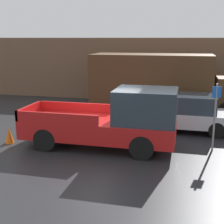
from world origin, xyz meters
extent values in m
plane|color=#232326|center=(0.00, 0.00, 0.00)|extent=(60.00, 60.00, 0.00)
cube|color=brown|center=(0.00, 8.99, 2.01)|extent=(28.00, 0.15, 4.01)
cube|color=red|center=(-0.17, -0.15, 0.73)|extent=(5.67, 1.96, 0.70)
cube|color=#28333D|center=(1.59, -0.15, 1.67)|extent=(2.16, 1.84, 1.19)
cube|color=red|center=(-1.44, 0.78, 1.27)|extent=(3.12, 0.10, 0.38)
cube|color=red|center=(-1.44, -1.08, 1.27)|extent=(3.12, 0.10, 0.38)
cube|color=red|center=(-2.95, -0.15, 1.27)|extent=(0.10, 1.96, 0.38)
cylinder|color=black|center=(1.59, 0.71, 0.42)|extent=(0.84, 0.26, 0.84)
cylinder|color=black|center=(1.59, -1.02, 0.42)|extent=(0.84, 0.26, 0.84)
cylinder|color=black|center=(-1.92, 0.71, 0.42)|extent=(0.84, 0.26, 0.84)
cylinder|color=black|center=(-1.92, -1.02, 0.42)|extent=(0.84, 0.26, 0.84)
cube|color=silver|center=(2.76, 2.83, 0.58)|extent=(4.77, 1.86, 0.60)
cube|color=#28333D|center=(2.91, 2.83, 1.24)|extent=(2.63, 1.64, 0.73)
cylinder|color=black|center=(4.24, 3.66, 0.33)|extent=(0.66, 0.22, 0.66)
cylinder|color=black|center=(4.24, 2.00, 0.33)|extent=(0.66, 0.22, 0.66)
cylinder|color=black|center=(1.28, 3.66, 0.33)|extent=(0.66, 0.22, 0.66)
cylinder|color=black|center=(1.28, 2.00, 0.33)|extent=(0.66, 0.22, 0.66)
cube|color=#472D19|center=(1.06, 6.05, 1.82)|extent=(6.39, 2.52, 2.68)
cylinder|color=black|center=(5.01, 7.17, 0.51)|extent=(1.01, 0.30, 1.01)
cylinder|color=black|center=(-0.24, 7.17, 0.51)|extent=(1.01, 0.30, 1.01)
cylinder|color=black|center=(-0.24, 4.92, 0.51)|extent=(1.01, 0.30, 1.01)
cylinder|color=gray|center=(3.99, 0.44, 1.23)|extent=(0.07, 0.07, 2.46)
cube|color=blue|center=(3.99, 0.42, 2.16)|extent=(0.30, 0.02, 0.40)
cube|color=#194CB2|center=(-1.80, 8.67, 0.57)|extent=(0.45, 0.40, 1.14)
cone|color=orange|center=(-3.67, -0.55, 0.31)|extent=(0.35, 0.35, 0.62)
camera|label=1|loc=(2.94, -10.88, 4.01)|focal=50.00mm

